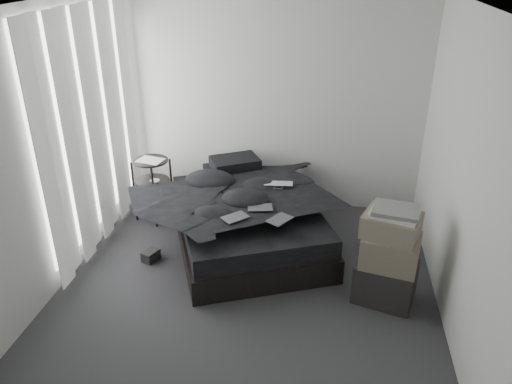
# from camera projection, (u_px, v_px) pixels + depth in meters

# --- Properties ---
(floor) EXTENTS (3.60, 4.20, 0.01)m
(floor) POSITION_uv_depth(u_px,v_px,m) (243.00, 300.00, 4.69)
(floor) COLOR #333336
(floor) RESTS_ON ground
(ceiling) EXTENTS (3.60, 4.20, 0.01)m
(ceiling) POSITION_uv_depth(u_px,v_px,m) (239.00, 7.00, 3.55)
(ceiling) COLOR white
(ceiling) RESTS_ON ground
(wall_back) EXTENTS (3.60, 0.01, 2.60)m
(wall_back) POSITION_uv_depth(u_px,v_px,m) (273.00, 104.00, 5.98)
(wall_back) COLOR silver
(wall_back) RESTS_ON ground
(wall_front) EXTENTS (3.60, 0.01, 2.60)m
(wall_front) POSITION_uv_depth(u_px,v_px,m) (157.00, 360.00, 2.25)
(wall_front) COLOR silver
(wall_front) RESTS_ON ground
(wall_left) EXTENTS (0.01, 4.20, 2.60)m
(wall_left) POSITION_uv_depth(u_px,v_px,m) (39.00, 161.00, 4.37)
(wall_left) COLOR silver
(wall_left) RESTS_ON ground
(wall_right) EXTENTS (0.01, 4.20, 2.60)m
(wall_right) POSITION_uv_depth(u_px,v_px,m) (469.00, 189.00, 3.87)
(wall_right) COLOR silver
(wall_right) RESTS_ON ground
(window_left) EXTENTS (0.02, 2.00, 2.30)m
(window_left) POSITION_uv_depth(u_px,v_px,m) (87.00, 124.00, 5.14)
(window_left) COLOR white
(window_left) RESTS_ON wall_left
(curtain_left) EXTENTS (0.06, 2.12, 2.48)m
(curtain_left) POSITION_uv_depth(u_px,v_px,m) (93.00, 131.00, 5.17)
(curtain_left) COLOR white
(curtain_left) RESTS_ON wall_left
(bed) EXTENTS (2.12, 2.38, 0.27)m
(bed) POSITION_uv_depth(u_px,v_px,m) (247.00, 232.00, 5.55)
(bed) COLOR black
(bed) RESTS_ON floor
(mattress) EXTENTS (2.05, 2.30, 0.21)m
(mattress) POSITION_uv_depth(u_px,v_px,m) (247.00, 214.00, 5.45)
(mattress) COLOR black
(mattress) RESTS_ON bed
(duvet) EXTENTS (1.98, 2.10, 0.23)m
(duvet) POSITION_uv_depth(u_px,v_px,m) (248.00, 198.00, 5.31)
(duvet) COLOR black
(duvet) RESTS_ON mattress
(pillow_lower) EXTENTS (0.70, 0.60, 0.13)m
(pillow_lower) POSITION_uv_depth(u_px,v_px,m) (229.00, 173.00, 6.03)
(pillow_lower) COLOR black
(pillow_lower) RESTS_ON mattress
(pillow_upper) EXTENTS (0.67, 0.60, 0.12)m
(pillow_upper) POSITION_uv_depth(u_px,v_px,m) (235.00, 163.00, 5.97)
(pillow_upper) COLOR black
(pillow_upper) RESTS_ON pillow_lower
(laptop) EXTENTS (0.33, 0.23, 0.02)m
(laptop) POSITION_uv_depth(u_px,v_px,m) (278.00, 180.00, 5.42)
(laptop) COLOR silver
(laptop) RESTS_ON duvet
(comic_a) EXTENTS (0.29, 0.29, 0.01)m
(comic_a) POSITION_uv_depth(u_px,v_px,m) (235.00, 211.00, 4.80)
(comic_a) COLOR black
(comic_a) RESTS_ON duvet
(comic_b) EXTENTS (0.27, 0.20, 0.01)m
(comic_b) POSITION_uv_depth(u_px,v_px,m) (260.00, 201.00, 4.98)
(comic_b) COLOR black
(comic_b) RESTS_ON duvet
(comic_c) EXTENTS (0.27, 0.30, 0.01)m
(comic_c) POSITION_uv_depth(u_px,v_px,m) (280.00, 212.00, 4.75)
(comic_c) COLOR black
(comic_c) RESTS_ON duvet
(side_stand) EXTENTS (0.54, 0.54, 0.76)m
(side_stand) POSITION_uv_depth(u_px,v_px,m) (153.00, 190.00, 5.97)
(side_stand) COLOR black
(side_stand) RESTS_ON floor
(papers) EXTENTS (0.33, 0.27, 0.02)m
(papers) POSITION_uv_depth(u_px,v_px,m) (150.00, 161.00, 5.78)
(papers) COLOR white
(papers) RESTS_ON side_stand
(floor_books) EXTENTS (0.17, 0.21, 0.13)m
(floor_books) POSITION_uv_depth(u_px,v_px,m) (151.00, 255.00, 5.27)
(floor_books) COLOR black
(floor_books) RESTS_ON floor
(box_lower) EXTENTS (0.62, 0.55, 0.39)m
(box_lower) POSITION_uv_depth(u_px,v_px,m) (385.00, 281.00, 4.63)
(box_lower) COLOR black
(box_lower) RESTS_ON floor
(box_mid) EXTENTS (0.57, 0.49, 0.30)m
(box_mid) POSITION_uv_depth(u_px,v_px,m) (390.00, 251.00, 4.47)
(box_mid) COLOR #6A6454
(box_mid) RESTS_ON box_lower
(box_upper) EXTENTS (0.57, 0.52, 0.21)m
(box_upper) POSITION_uv_depth(u_px,v_px,m) (391.00, 225.00, 4.37)
(box_upper) COLOR #6A6454
(box_upper) RESTS_ON box_mid
(art_book_white) EXTENTS (0.48, 0.42, 0.04)m
(art_book_white) POSITION_uv_depth(u_px,v_px,m) (394.00, 213.00, 4.32)
(art_book_white) COLOR silver
(art_book_white) RESTS_ON box_upper
(art_book_snake) EXTENTS (0.44, 0.38, 0.04)m
(art_book_snake) POSITION_uv_depth(u_px,v_px,m) (396.00, 210.00, 4.29)
(art_book_snake) COLOR silver
(art_book_snake) RESTS_ON art_book_white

